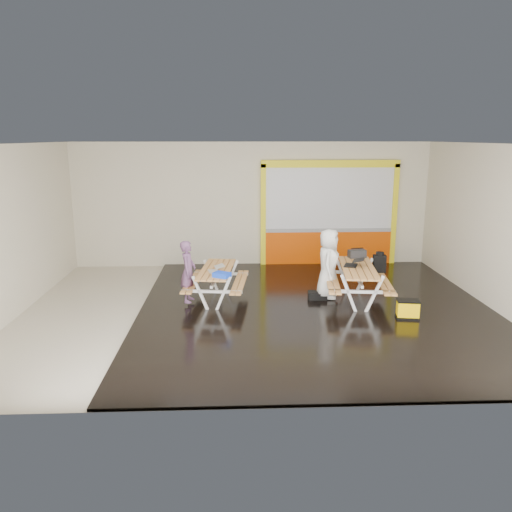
{
  "coord_description": "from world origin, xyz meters",
  "views": [
    {
      "loc": [
        -0.47,
        -10.29,
        3.64
      ],
      "look_at": [
        0.0,
        0.9,
        1.0
      ],
      "focal_mm": 35.66,
      "sensor_mm": 36.0,
      "label": 1
    }
  ],
  "objects_px": {
    "blue_pouch": "(222,275)",
    "toolbox": "(357,254)",
    "fluke_bag": "(408,309)",
    "person_right": "(328,264)",
    "picnic_table_right": "(358,275)",
    "person_left": "(188,271)",
    "picnic_table_left": "(217,276)",
    "backpack": "(379,262)",
    "dark_case": "(317,295)",
    "laptop_left": "(216,269)",
    "laptop_right": "(354,263)"
  },
  "relations": [
    {
      "from": "picnic_table_right",
      "to": "person_right",
      "type": "distance_m",
      "value": 0.7
    },
    {
      "from": "laptop_left",
      "to": "dark_case",
      "type": "height_order",
      "value": "laptop_left"
    },
    {
      "from": "fluke_bag",
      "to": "person_left",
      "type": "bearing_deg",
      "value": 166.6
    },
    {
      "from": "blue_pouch",
      "to": "laptop_right",
      "type": "bearing_deg",
      "value": 11.42
    },
    {
      "from": "blue_pouch",
      "to": "toolbox",
      "type": "bearing_deg",
      "value": 23.59
    },
    {
      "from": "laptop_right",
      "to": "picnic_table_left",
      "type": "bearing_deg",
      "value": 177.84
    },
    {
      "from": "picnic_table_right",
      "to": "person_right",
      "type": "height_order",
      "value": "person_right"
    },
    {
      "from": "laptop_left",
      "to": "blue_pouch",
      "type": "height_order",
      "value": "laptop_left"
    },
    {
      "from": "fluke_bag",
      "to": "person_right",
      "type": "bearing_deg",
      "value": 134.96
    },
    {
      "from": "picnic_table_right",
      "to": "person_right",
      "type": "relative_size",
      "value": 1.4
    },
    {
      "from": "dark_case",
      "to": "toolbox",
      "type": "bearing_deg",
      "value": 36.19
    },
    {
      "from": "picnic_table_right",
      "to": "blue_pouch",
      "type": "height_order",
      "value": "blue_pouch"
    },
    {
      "from": "person_left",
      "to": "person_right",
      "type": "relative_size",
      "value": 0.86
    },
    {
      "from": "backpack",
      "to": "fluke_bag",
      "type": "xyz_separation_m",
      "value": [
        0.08,
        -1.88,
        -0.51
      ]
    },
    {
      "from": "picnic_table_right",
      "to": "dark_case",
      "type": "distance_m",
      "value": 1.01
    },
    {
      "from": "picnic_table_right",
      "to": "laptop_left",
      "type": "distance_m",
      "value": 3.16
    },
    {
      "from": "laptop_left",
      "to": "toolbox",
      "type": "height_order",
      "value": "toolbox"
    },
    {
      "from": "person_right",
      "to": "backpack",
      "type": "height_order",
      "value": "person_right"
    },
    {
      "from": "person_left",
      "to": "person_right",
      "type": "height_order",
      "value": "person_right"
    },
    {
      "from": "dark_case",
      "to": "blue_pouch",
      "type": "bearing_deg",
      "value": -163.75
    },
    {
      "from": "dark_case",
      "to": "picnic_table_right",
      "type": "bearing_deg",
      "value": -7.44
    },
    {
      "from": "person_left",
      "to": "laptop_right",
      "type": "bearing_deg",
      "value": -78.95
    },
    {
      "from": "person_left",
      "to": "toolbox",
      "type": "height_order",
      "value": "person_left"
    },
    {
      "from": "person_left",
      "to": "toolbox",
      "type": "bearing_deg",
      "value": -67.81
    },
    {
      "from": "blue_pouch",
      "to": "toolbox",
      "type": "xyz_separation_m",
      "value": [
        3.19,
        1.39,
        0.1
      ]
    },
    {
      "from": "person_right",
      "to": "fluke_bag",
      "type": "relative_size",
      "value": 3.23
    },
    {
      "from": "picnic_table_left",
      "to": "person_left",
      "type": "relative_size",
      "value": 1.5
    },
    {
      "from": "picnic_table_right",
      "to": "person_left",
      "type": "xyz_separation_m",
      "value": [
        -3.75,
        -0.14,
        0.17
      ]
    },
    {
      "from": "person_right",
      "to": "laptop_right",
      "type": "height_order",
      "value": "person_right"
    },
    {
      "from": "picnic_table_left",
      "to": "laptop_right",
      "type": "distance_m",
      "value": 3.08
    },
    {
      "from": "toolbox",
      "to": "laptop_left",
      "type": "bearing_deg",
      "value": -164.43
    },
    {
      "from": "picnic_table_right",
      "to": "laptop_right",
      "type": "xyz_separation_m",
      "value": [
        -0.08,
        0.08,
        0.25
      ]
    },
    {
      "from": "person_right",
      "to": "laptop_right",
      "type": "bearing_deg",
      "value": -84.55
    },
    {
      "from": "blue_pouch",
      "to": "person_left",
      "type": "bearing_deg",
      "value": 153.48
    },
    {
      "from": "person_left",
      "to": "laptop_left",
      "type": "relative_size",
      "value": 3.44
    },
    {
      "from": "person_right",
      "to": "backpack",
      "type": "bearing_deg",
      "value": -54.43
    },
    {
      "from": "laptop_left",
      "to": "backpack",
      "type": "bearing_deg",
      "value": 10.55
    },
    {
      "from": "laptop_left",
      "to": "backpack",
      "type": "relative_size",
      "value": 0.8
    },
    {
      "from": "blue_pouch",
      "to": "fluke_bag",
      "type": "bearing_deg",
      "value": -10.6
    },
    {
      "from": "person_right",
      "to": "dark_case",
      "type": "distance_m",
      "value": 0.77
    },
    {
      "from": "picnic_table_left",
      "to": "backpack",
      "type": "height_order",
      "value": "backpack"
    },
    {
      "from": "person_left",
      "to": "toolbox",
      "type": "xyz_separation_m",
      "value": [
        3.93,
        1.03,
        0.12
      ]
    },
    {
      "from": "laptop_left",
      "to": "laptop_right",
      "type": "bearing_deg",
      "value": 2.38
    },
    {
      "from": "person_right",
      "to": "laptop_right",
      "type": "xyz_separation_m",
      "value": [
        0.55,
        -0.09,
        0.02
      ]
    },
    {
      "from": "person_left",
      "to": "picnic_table_left",
      "type": "bearing_deg",
      "value": -52.94
    },
    {
      "from": "laptop_left",
      "to": "fluke_bag",
      "type": "height_order",
      "value": "laptop_left"
    },
    {
      "from": "person_right",
      "to": "person_left",
      "type": "bearing_deg",
      "value": 110.6
    },
    {
      "from": "picnic_table_right",
      "to": "dark_case",
      "type": "bearing_deg",
      "value": 172.56
    },
    {
      "from": "person_left",
      "to": "backpack",
      "type": "xyz_separation_m",
      "value": [
        4.42,
        0.81,
        -0.05
      ]
    },
    {
      "from": "blue_pouch",
      "to": "backpack",
      "type": "bearing_deg",
      "value": 17.72
    }
  ]
}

